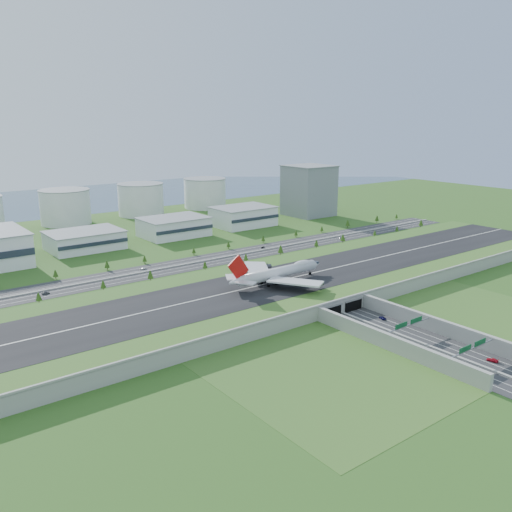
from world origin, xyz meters
TOP-DOWN VIEW (x-y plane):
  - ground at (0.00, 0.00)m, footprint 1200.00×1200.00m
  - airfield_deck at (0.00, -0.09)m, footprint 520.00×100.00m
  - underpass_road at (0.00, -99.42)m, footprint 38.80×120.40m
  - sign_gantry_near at (0.00, -95.04)m, footprint 38.70×0.70m
  - sign_gantry_far at (0.00, -130.04)m, footprint 38.70×0.70m
  - north_expressway at (0.00, 95.00)m, footprint 560.00×36.00m
  - tree_row at (11.81, 92.40)m, footprint 502.14×48.50m
  - hangar_mid_a at (-60.00, 190.00)m, footprint 58.00×42.00m
  - hangar_mid_b at (25.00, 190.00)m, footprint 58.00×42.00m
  - hangar_mid_c at (105.00, 190.00)m, footprint 58.00×42.00m
  - office_tower at (200.00, 195.00)m, footprint 46.00×46.00m
  - fuel_tank_b at (-35.00, 310.00)m, footprint 50.00×50.00m
  - fuel_tank_c at (50.00, 310.00)m, footprint 50.00×50.00m
  - fuel_tank_d at (135.00, 310.00)m, footprint 50.00×50.00m
  - bay_water at (0.00, 480.00)m, footprint 1200.00×260.00m
  - boeing_747 at (-8.36, -1.97)m, footprint 74.60×70.51m
  - car_0 at (-9.39, -94.89)m, footprint 3.60×5.17m
  - car_1 at (-7.07, -119.85)m, footprint 2.57×5.29m
  - car_2 at (11.19, -69.60)m, footprint 3.54×5.33m
  - car_3 at (9.04, -135.23)m, footprint 3.07×5.52m
  - car_4 at (-123.46, 87.93)m, footprint 4.93×2.11m
  - car_5 at (60.81, 100.90)m, footprint 4.29×2.79m
  - car_6 at (141.28, 85.85)m, footprint 5.86×3.88m
  - car_7 at (-49.52, 102.27)m, footprint 5.17×2.99m

SIDE VIEW (x-z plane):
  - ground at x=0.00m, z-range 0.00..0.00m
  - bay_water at x=0.00m, z-range 0.00..0.06m
  - north_expressway at x=0.00m, z-range 0.00..0.12m
  - car_5 at x=60.81m, z-range 0.12..1.46m
  - car_2 at x=11.19m, z-range 0.12..1.48m
  - car_7 at x=-49.52m, z-range 0.12..1.53m
  - car_6 at x=141.28m, z-range 0.12..1.62m
  - car_3 at x=9.04m, z-range 0.12..1.63m
  - car_0 at x=-9.39m, z-range 0.12..1.75m
  - car_4 at x=-123.46m, z-range 0.12..1.78m
  - car_1 at x=-7.07m, z-range 0.12..1.79m
  - underpass_road at x=0.00m, z-range -0.57..7.43m
  - airfield_deck at x=0.00m, z-range -0.48..8.72m
  - tree_row at x=11.81m, z-range 0.34..8.62m
  - sign_gantry_near at x=0.00m, z-range 2.05..11.85m
  - sign_gantry_far at x=0.00m, z-range 2.05..11.85m
  - hangar_mid_a at x=-60.00m, z-range 0.00..15.00m
  - hangar_mid_b at x=25.00m, z-range 0.00..17.00m
  - hangar_mid_c at x=105.00m, z-range 0.00..19.00m
  - boeing_747 at x=-8.36m, z-range 2.98..26.05m
  - fuel_tank_b at x=-35.00m, z-range 0.00..35.00m
  - fuel_tank_c at x=50.00m, z-range 0.00..35.00m
  - fuel_tank_d at x=135.00m, z-range 0.00..35.00m
  - office_tower at x=200.00m, z-range 0.00..55.00m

